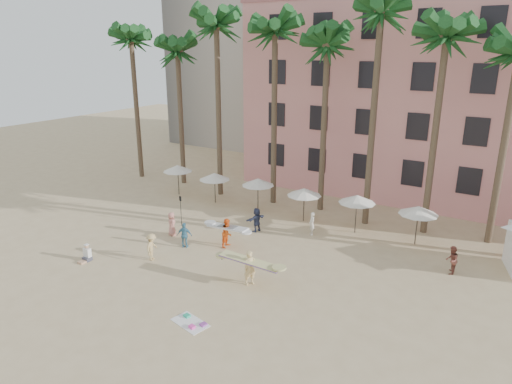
% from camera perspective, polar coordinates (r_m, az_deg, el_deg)
% --- Properties ---
extents(ground, '(120.00, 120.00, 0.00)m').
position_cam_1_polar(ground, '(23.77, -5.58, -13.47)').
color(ground, '#D1B789').
rests_on(ground, ground).
extents(pink_hotel, '(35.00, 14.00, 16.00)m').
position_cam_1_polar(pink_hotel, '(42.58, 24.57, 10.41)').
color(pink_hotel, pink).
rests_on(pink_hotel, ground).
extents(palm_row, '(44.40, 5.40, 16.30)m').
position_cam_1_polar(palm_row, '(33.26, 11.14, 18.62)').
color(palm_row, brown).
rests_on(palm_row, ground).
extents(umbrella_row, '(22.50, 2.70, 2.73)m').
position_cam_1_polar(umbrella_row, '(33.97, 3.03, 0.68)').
color(umbrella_row, '#332B23').
rests_on(umbrella_row, ground).
extents(beach_towel, '(1.97, 1.36, 0.14)m').
position_cam_1_polar(beach_towel, '(22.28, -8.08, -15.84)').
color(beach_towel, white).
rests_on(beach_towel, ground).
extents(carrier_yellow, '(3.44, 1.11, 1.95)m').
position_cam_1_polar(carrier_yellow, '(24.70, -0.76, -9.23)').
color(carrier_yellow, '#DEBC7D').
rests_on(carrier_yellow, ground).
extents(carrier_white, '(2.87, 0.96, 1.89)m').
position_cam_1_polar(carrier_white, '(29.23, -3.57, -5.00)').
color(carrier_white, orange).
rests_on(carrier_white, ground).
extents(beachgoers, '(17.94, 9.57, 1.71)m').
position_cam_1_polar(beachgoers, '(29.24, -1.36, -5.31)').
color(beachgoers, tan).
rests_on(beachgoers, ground).
extents(paddle, '(0.18, 0.04, 2.23)m').
position_cam_1_polar(paddle, '(32.78, -9.39, -1.87)').
color(paddle, black).
rests_on(paddle, ground).
extents(seated_man, '(0.46, 0.80, 1.04)m').
position_cam_1_polar(seated_man, '(29.35, -20.43, -7.42)').
color(seated_man, '#3F3F4C').
rests_on(seated_man, ground).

